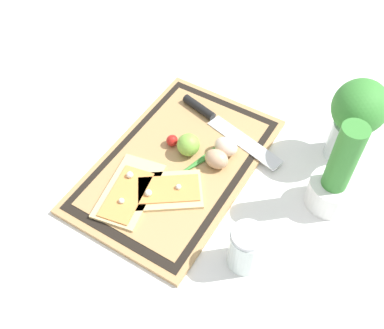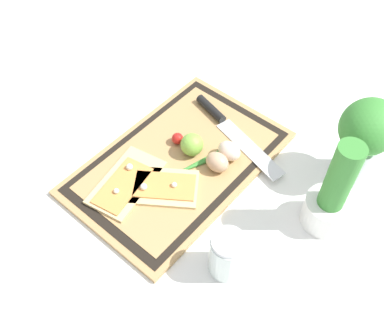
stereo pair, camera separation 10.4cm
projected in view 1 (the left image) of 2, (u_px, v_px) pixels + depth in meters
ground_plane at (177, 166)px, 1.08m from camera, size 6.00×6.00×0.00m
cutting_board at (177, 164)px, 1.07m from camera, size 0.52×0.33×0.02m
pizza_slice_near at (129, 191)px, 1.01m from camera, size 0.20×0.14×0.02m
pizza_slice_far at (164, 190)px, 1.01m from camera, size 0.19×0.20×0.02m
knife at (214, 119)px, 1.15m from camera, size 0.11×0.31×0.02m
egg_brown at (216, 159)px, 1.04m from camera, size 0.05×0.06×0.05m
egg_pink at (226, 147)px, 1.07m from camera, size 0.05×0.06×0.05m
lime at (188, 145)px, 1.07m from camera, size 0.06×0.06×0.06m
cherry_tomato_red at (172, 141)px, 1.09m from camera, size 0.03×0.03×0.03m
scallion_bunch at (186, 170)px, 1.05m from camera, size 0.25×0.11×0.01m
herb_pot at (335, 180)px, 0.95m from camera, size 0.10×0.10×0.24m
sauce_jar at (246, 250)px, 0.89m from camera, size 0.07×0.07×0.11m
herb_glass at (356, 117)px, 1.00m from camera, size 0.14×0.12×0.22m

